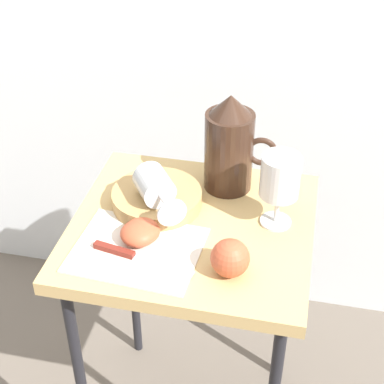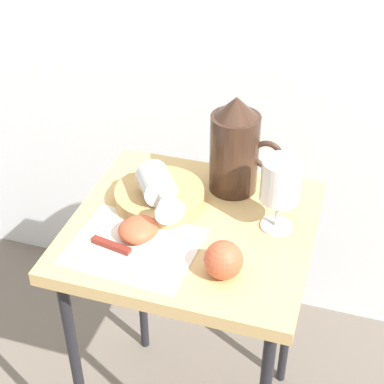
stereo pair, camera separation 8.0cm
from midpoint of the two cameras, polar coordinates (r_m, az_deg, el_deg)
The scene contains 11 objects.
curtain_drape at distance 1.53m, azimuth 2.71°, elevation 17.73°, with size 2.40×0.03×1.92m, color white.
table at distance 1.27m, azimuth -1.82°, elevation -5.68°, with size 0.49×0.46×0.67m.
linen_napkin at distance 1.17m, azimuth -7.25°, elevation -5.55°, with size 0.24×0.20×0.00m, color silver.
basket_tray at distance 1.27m, azimuth -5.20°, elevation -0.66°, with size 0.19×0.19×0.04m, color tan.
pitcher at distance 1.28m, azimuth 1.80°, elevation 3.93°, with size 0.16×0.11×0.22m.
wine_glass_upright at distance 1.17m, azimuth 6.46°, elevation 1.10°, with size 0.08×0.08×0.16m.
wine_glass_tipped_near at distance 1.21m, azimuth -5.44°, elevation 0.49°, with size 0.13×0.15×0.07m.
apple_half_left at distance 1.17m, azimuth -6.80°, elevation -3.79°, with size 0.07×0.07×0.04m, color #C15133.
apple_half_right at distance 1.17m, azimuth -7.10°, elevation -3.99°, with size 0.07×0.07×0.04m, color #C15133.
apple_whole at distance 1.09m, azimuth 1.55°, elevation -6.39°, with size 0.07×0.07×0.07m, color #C15133.
knife at distance 1.15m, azimuth -8.14°, elevation -5.99°, with size 0.21×0.05×0.01m.
Camera 1 is at (0.20, -0.93, 1.43)m, focal length 55.75 mm.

